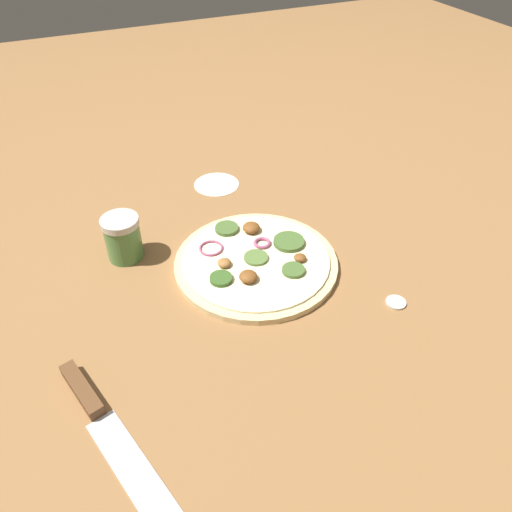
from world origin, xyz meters
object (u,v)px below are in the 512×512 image
pizza (256,261)px  loose_cap (396,302)px  knife (100,418)px  spice_jar (123,238)px

pizza → loose_cap: size_ratio=8.67×
knife → loose_cap: knife is taller
knife → loose_cap: (-0.47, -0.02, -0.00)m
pizza → spice_jar: size_ratio=3.48×
pizza → loose_cap: bearing=133.2°
loose_cap → knife: bearing=2.5°
pizza → loose_cap: 0.24m
pizza → spice_jar: spice_jar is taller
knife → loose_cap: bearing=77.1°
pizza → knife: size_ratio=0.95×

